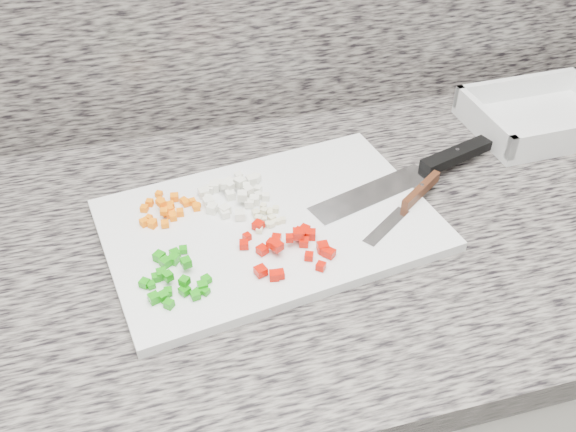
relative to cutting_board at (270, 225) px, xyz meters
name	(u,v)px	position (x,y,z in m)	size (l,w,h in m)	color
cabinet	(266,429)	(-0.02, -0.01, -0.48)	(3.92, 0.62, 0.86)	white
countertop	(258,247)	(-0.02, -0.01, -0.03)	(3.96, 0.64, 0.04)	slate
cutting_board	(270,225)	(0.00, 0.00, 0.00)	(0.44, 0.29, 0.01)	silver
carrot_pile	(168,210)	(-0.13, 0.05, 0.01)	(0.09, 0.08, 0.02)	orange
onion_pile	(232,193)	(-0.04, 0.06, 0.02)	(0.10, 0.11, 0.02)	silver
green_pepper_pile	(173,277)	(-0.14, -0.08, 0.01)	(0.09, 0.10, 0.02)	#15890C
red_pepper_pile	(291,246)	(0.01, -0.07, 0.02)	(0.12, 0.11, 0.02)	#BC0E02
garlic_pile	(268,217)	(0.00, 0.00, 0.01)	(0.05, 0.06, 0.01)	beige
chef_knife	(429,168)	(0.26, 0.05, 0.01)	(0.32, 0.13, 0.02)	white
paring_knife	(413,199)	(0.20, -0.01, 0.01)	(0.16, 0.12, 0.02)	white
tray	(543,118)	(0.51, 0.14, 0.01)	(0.25, 0.18, 0.05)	silver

